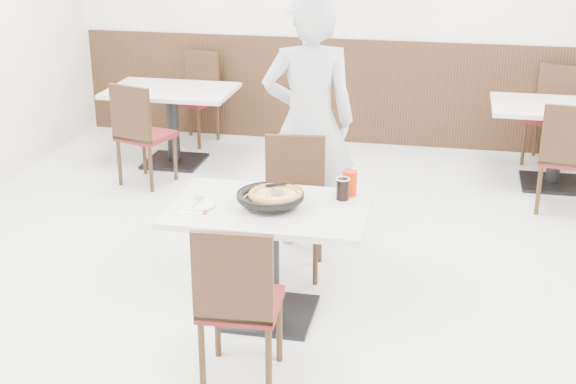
% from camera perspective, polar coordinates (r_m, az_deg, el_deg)
% --- Properties ---
extents(floor, '(7.00, 7.00, 0.00)m').
position_cam_1_polar(floor, '(5.46, -0.11, -7.04)').
color(floor, silver).
rests_on(floor, ground).
extents(wall_back, '(6.00, 0.04, 2.80)m').
position_cam_1_polar(wall_back, '(8.37, 4.95, 12.81)').
color(wall_back, beige).
rests_on(wall_back, floor).
extents(wainscot_back, '(5.90, 0.03, 1.10)m').
position_cam_1_polar(wainscot_back, '(8.51, 4.76, 7.11)').
color(wainscot_back, black).
rests_on(wainscot_back, floor).
extents(main_table, '(1.25, 0.88, 0.75)m').
position_cam_1_polar(main_table, '(5.00, -1.31, -5.00)').
color(main_table, beige).
rests_on(main_table, floor).
extents(chair_near, '(0.44, 0.44, 0.95)m').
position_cam_1_polar(chair_near, '(4.36, -3.37, -7.68)').
color(chair_near, black).
rests_on(chair_near, floor).
extents(chair_far, '(0.46, 0.46, 0.95)m').
position_cam_1_polar(chair_far, '(5.54, 0.29, -1.23)').
color(chair_far, black).
rests_on(chair_far, floor).
extents(trivet, '(0.14, 0.14, 0.04)m').
position_cam_1_polar(trivet, '(4.85, -0.65, -0.78)').
color(trivet, black).
rests_on(trivet, main_table).
extents(pizza_pan, '(0.34, 0.34, 0.01)m').
position_cam_1_polar(pizza_pan, '(4.83, -1.26, -0.57)').
color(pizza_pan, black).
rests_on(pizza_pan, trivet).
extents(pizza, '(0.31, 0.31, 0.02)m').
position_cam_1_polar(pizza, '(4.82, -0.88, -0.37)').
color(pizza, '#B67530').
rests_on(pizza, pizza_pan).
extents(pizza_server, '(0.09, 0.10, 0.00)m').
position_cam_1_polar(pizza_server, '(4.81, -0.80, 0.02)').
color(pizza_server, silver).
rests_on(pizza_server, pizza).
extents(napkin, '(0.18, 0.18, 0.00)m').
position_cam_1_polar(napkin, '(4.84, -6.72, -1.19)').
color(napkin, white).
rests_on(napkin, main_table).
extents(side_plate, '(0.21, 0.21, 0.01)m').
position_cam_1_polar(side_plate, '(4.87, -6.40, -0.91)').
color(side_plate, silver).
rests_on(side_plate, napkin).
extents(fork, '(0.03, 0.15, 0.00)m').
position_cam_1_polar(fork, '(4.88, -6.46, -0.78)').
color(fork, silver).
rests_on(fork, side_plate).
extents(cola_glass, '(0.09, 0.09, 0.13)m').
position_cam_1_polar(cola_glass, '(4.94, 3.91, 0.18)').
color(cola_glass, black).
rests_on(cola_glass, main_table).
extents(red_cup, '(0.10, 0.10, 0.16)m').
position_cam_1_polar(red_cup, '(5.01, 4.41, 0.64)').
color(red_cup, '#B61E00').
rests_on(red_cup, main_table).
extents(diner_person, '(0.78, 0.62, 1.88)m').
position_cam_1_polar(diner_person, '(5.90, 1.51, 4.95)').
color(diner_person, '#ABAAB0').
rests_on(diner_person, floor).
extents(bg_table_left, '(1.25, 0.88, 0.75)m').
position_cam_1_polar(bg_table_left, '(7.93, -8.19, 4.65)').
color(bg_table_left, beige).
rests_on(bg_table_left, floor).
extents(bg_chair_left_near, '(0.53, 0.53, 0.95)m').
position_cam_1_polar(bg_chair_left_near, '(7.39, -10.09, 4.15)').
color(bg_chair_left_near, black).
rests_on(bg_chair_left_near, floor).
extents(bg_chair_left_far, '(0.52, 0.52, 0.95)m').
position_cam_1_polar(bg_chair_left_far, '(8.56, -6.76, 6.60)').
color(bg_chair_left_far, black).
rests_on(bg_chair_left_far, floor).
extents(bg_table_right, '(1.22, 0.83, 0.75)m').
position_cam_1_polar(bg_table_right, '(7.64, 18.52, 3.14)').
color(bg_table_right, beige).
rests_on(bg_table_right, floor).
extents(bg_chair_right_near, '(0.47, 0.47, 0.95)m').
position_cam_1_polar(bg_chair_right_near, '(7.02, 19.14, 2.42)').
color(bg_chair_right_near, black).
rests_on(bg_chair_right_near, floor).
extents(bg_chair_right_far, '(0.55, 0.55, 0.95)m').
position_cam_1_polar(bg_chair_right_far, '(8.21, 18.19, 5.10)').
color(bg_chair_right_far, black).
rests_on(bg_chair_right_far, floor).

